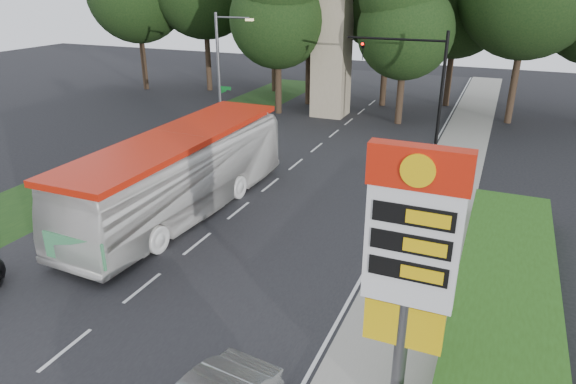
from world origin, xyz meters
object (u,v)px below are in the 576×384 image
at_px(gas_station_pylon, 411,253).
at_px(transit_bus, 181,175).
at_px(streetlight_signs, 221,69).
at_px(monument, 332,49).
at_px(traffic_signal_mast, 421,73).

relative_size(gas_station_pylon, transit_bus, 0.52).
relative_size(gas_station_pylon, streetlight_signs, 0.86).
relative_size(monument, transit_bus, 0.76).
bearing_deg(streetlight_signs, monument, 58.03).
xyz_separation_m(traffic_signal_mast, streetlight_signs, (-12.67, -1.99, -0.23)).
xyz_separation_m(streetlight_signs, monument, (4.99, 7.99, 0.67)).
bearing_deg(gas_station_pylon, traffic_signal_mast, 99.09).
distance_m(gas_station_pylon, monument, 30.17).
bearing_deg(gas_station_pylon, monument, 111.80).
bearing_deg(monument, streetlight_signs, -121.97).
bearing_deg(streetlight_signs, traffic_signal_mast, 8.92).
bearing_deg(transit_bus, gas_station_pylon, -31.82).
distance_m(monument, transit_bus, 20.38).
bearing_deg(traffic_signal_mast, gas_station_pylon, -80.91).
height_order(traffic_signal_mast, monument, monument).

